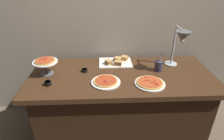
% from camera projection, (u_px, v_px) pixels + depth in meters
% --- Properties ---
extents(ground_plane, '(8.00, 8.00, 0.00)m').
position_uv_depth(ground_plane, '(120.00, 128.00, 2.32)').
color(ground_plane, brown).
extents(back_wall, '(4.40, 0.04, 2.40)m').
position_uv_depth(back_wall, '(119.00, 20.00, 2.21)').
color(back_wall, tan).
rests_on(back_wall, ground_plane).
extents(buffet_table, '(1.90, 0.84, 0.76)m').
position_uv_depth(buffet_table, '(121.00, 103.00, 2.14)').
color(buffet_table, '#422816').
rests_on(buffet_table, ground_plane).
extents(heat_lamp, '(0.15, 0.33, 0.45)m').
position_uv_depth(heat_lamp, '(181.00, 40.00, 1.88)').
color(heat_lamp, '#B7BABF').
rests_on(heat_lamp, buffet_table).
extents(pizza_plate_front, '(0.28, 0.28, 0.03)m').
position_uv_depth(pizza_plate_front, '(106.00, 82.00, 1.81)').
color(pizza_plate_front, white).
rests_on(pizza_plate_front, buffet_table).
extents(pizza_plate_center, '(0.29, 0.29, 0.03)m').
position_uv_depth(pizza_plate_center, '(150.00, 83.00, 1.79)').
color(pizza_plate_center, white).
rests_on(pizza_plate_center, buffet_table).
extents(pizza_plate_raised_stand, '(0.25, 0.25, 0.16)m').
position_uv_depth(pizza_plate_raised_stand, '(45.00, 63.00, 1.92)').
color(pizza_plate_raised_stand, '#595B60').
rests_on(pizza_plate_raised_stand, buffet_table).
extents(sandwich_platter, '(0.38, 0.28, 0.06)m').
position_uv_depth(sandwich_platter, '(116.00, 62.00, 2.19)').
color(sandwich_platter, white).
rests_on(sandwich_platter, buffet_table).
extents(sauce_cup_near, '(0.06, 0.06, 0.03)m').
position_uv_depth(sauce_cup_near, '(85.00, 70.00, 2.01)').
color(sauce_cup_near, black).
rests_on(sauce_cup_near, buffet_table).
extents(sauce_cup_far, '(0.06, 0.06, 0.04)m').
position_uv_depth(sauce_cup_far, '(48.00, 83.00, 1.77)').
color(sauce_cup_far, black).
rests_on(sauce_cup_far, buffet_table).
extents(utensil_holder, '(0.08, 0.08, 0.20)m').
position_uv_depth(utensil_holder, '(159.00, 66.00, 2.01)').
color(utensil_holder, '#383347').
rests_on(utensil_holder, buffet_table).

